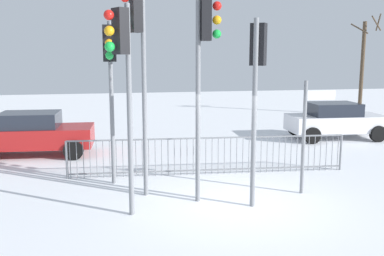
% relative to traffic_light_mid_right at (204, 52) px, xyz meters
% --- Properties ---
extents(ground_plane, '(60.00, 60.00, 0.00)m').
position_rel_traffic_light_mid_right_xyz_m(ground_plane, '(0.67, -0.29, -3.42)').
color(ground_plane, white).
extents(traffic_light_mid_right, '(0.57, 0.33, 4.67)m').
position_rel_traffic_light_mid_right_xyz_m(traffic_light_mid_right, '(0.00, 0.00, 0.00)').
color(traffic_light_mid_right, slate).
rests_on(traffic_light_mid_right, ground).
extents(traffic_light_foreground_left, '(0.33, 0.57, 4.20)m').
position_rel_traffic_light_mid_right_xyz_m(traffic_light_foreground_left, '(-2.03, 1.70, -0.34)').
color(traffic_light_foreground_left, slate).
rests_on(traffic_light_foreground_left, ground).
extents(traffic_light_rear_right, '(0.56, 0.37, 4.87)m').
position_rel_traffic_light_mid_right_xyz_m(traffic_light_rear_right, '(-1.42, 0.64, 0.14)').
color(traffic_light_rear_right, slate).
rests_on(traffic_light_rear_right, ground).
extents(traffic_light_rear_left, '(0.52, 0.41, 4.37)m').
position_rel_traffic_light_mid_right_xyz_m(traffic_light_rear_left, '(-1.83, -0.63, -0.21)').
color(traffic_light_rear_left, slate).
rests_on(traffic_light_rear_left, ground).
extents(traffic_light_mid_left, '(0.45, 0.48, 4.14)m').
position_rel_traffic_light_mid_right_xyz_m(traffic_light_mid_left, '(1.08, -0.46, -0.39)').
color(traffic_light_mid_left, slate).
rests_on(traffic_light_mid_left, ground).
extents(direction_sign_post, '(0.79, 0.11, 2.77)m').
position_rel_traffic_light_mid_right_xyz_m(direction_sign_post, '(2.56, 0.07, -1.86)').
color(direction_sign_post, slate).
rests_on(direction_sign_post, ground).
extents(pedestrian_guard_railing, '(7.91, 0.68, 1.07)m').
position_rel_traffic_light_mid_right_xyz_m(pedestrian_guard_railing, '(0.66, 2.20, -2.86)').
color(pedestrian_guard_railing, slate).
rests_on(pedestrian_guard_railing, ground).
extents(car_red_mid, '(3.89, 2.12, 1.47)m').
position_rel_traffic_light_mid_right_xyz_m(car_red_mid, '(-4.58, 5.67, -2.65)').
color(car_red_mid, maroon).
rests_on(car_red_mid, ground).
extents(car_white_far, '(3.90, 2.12, 1.47)m').
position_rel_traffic_light_mid_right_xyz_m(car_white_far, '(6.91, 6.37, -2.65)').
color(car_white_far, silver).
rests_on(car_white_far, ground).
extents(bare_tree_left, '(1.69, 1.28, 5.53)m').
position_rel_traffic_light_mid_right_xyz_m(bare_tree_left, '(11.96, 12.53, -0.61)').
color(bare_tree_left, '#473828').
rests_on(bare_tree_left, ground).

